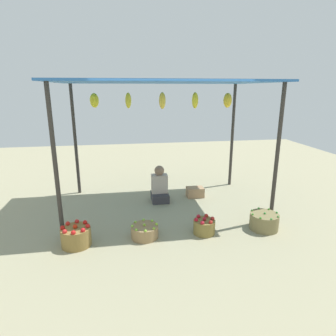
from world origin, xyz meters
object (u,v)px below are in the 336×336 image
basket_red_apples (204,226)px  basket_green_chilies (264,221)px  basket_red_tomatoes (76,236)px  basket_limes (145,231)px  wooden_crate_near_vendor (195,192)px  vendor_person (160,187)px

basket_red_apples → basket_green_chilies: basket_green_chilies is taller
basket_red_tomatoes → basket_red_apples: basket_red_tomatoes is taller
basket_limes → basket_green_chilies: basket_green_chilies is taller
basket_red_apples → basket_limes: bearing=178.2°
basket_red_apples → wooden_crate_near_vendor: (0.28, 1.67, -0.02)m
vendor_person → basket_red_apples: 1.68m
wooden_crate_near_vendor → basket_red_tomatoes: bearing=-143.9°
basket_red_tomatoes → basket_red_apples: size_ratio=1.26×
basket_limes → basket_red_apples: basket_red_apples is taller
basket_red_tomatoes → basket_limes: bearing=4.0°
vendor_person → basket_green_chilies: 2.27m
vendor_person → basket_limes: bearing=-106.5°
vendor_person → basket_red_tomatoes: size_ratio=1.71×
basket_red_apples → vendor_person: bearing=109.0°
vendor_person → basket_green_chilies: (1.61, -1.59, -0.16)m
basket_limes → basket_red_apples: bearing=-1.8°
vendor_person → basket_red_apples: vendor_person is taller
vendor_person → basket_limes: (-0.46, -1.55, -0.19)m
basket_limes → basket_red_apples: size_ratio=1.23×
basket_limes → basket_red_apples: (1.00, -0.03, 0.02)m
basket_green_chilies → wooden_crate_near_vendor: 1.86m
basket_red_tomatoes → basket_green_chilies: size_ratio=0.93×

